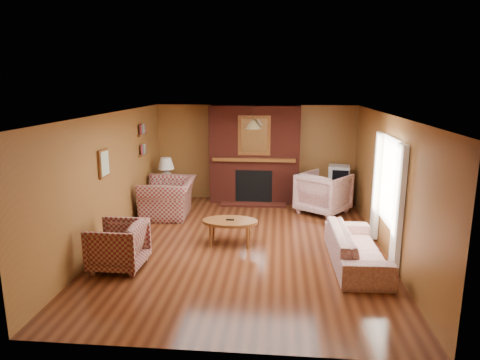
# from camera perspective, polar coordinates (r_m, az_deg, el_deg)

# --- Properties ---
(floor) EXTENTS (6.50, 6.50, 0.00)m
(floor) POSITION_cam_1_polar(r_m,az_deg,el_deg) (8.02, 0.63, -8.63)
(floor) COLOR #411C0D
(floor) RESTS_ON ground
(ceiling) EXTENTS (6.50, 6.50, 0.00)m
(ceiling) POSITION_cam_1_polar(r_m,az_deg,el_deg) (7.48, 0.67, 8.75)
(ceiling) COLOR silver
(ceiling) RESTS_ON wall_back
(wall_back) EXTENTS (6.50, 0.00, 6.50)m
(wall_back) POSITION_cam_1_polar(r_m,az_deg,el_deg) (10.84, 2.04, 3.64)
(wall_back) COLOR olive
(wall_back) RESTS_ON floor
(wall_front) EXTENTS (6.50, 0.00, 6.50)m
(wall_front) POSITION_cam_1_polar(r_m,az_deg,el_deg) (4.57, -2.69, -9.47)
(wall_front) COLOR olive
(wall_front) RESTS_ON floor
(wall_left) EXTENTS (0.00, 6.50, 6.50)m
(wall_left) POSITION_cam_1_polar(r_m,az_deg,el_deg) (8.24, -16.95, 0.13)
(wall_left) COLOR olive
(wall_left) RESTS_ON floor
(wall_right) EXTENTS (0.00, 6.50, 6.50)m
(wall_right) POSITION_cam_1_polar(r_m,az_deg,el_deg) (7.87, 19.11, -0.61)
(wall_right) COLOR olive
(wall_right) RESTS_ON floor
(fireplace) EXTENTS (2.20, 0.82, 2.40)m
(fireplace) POSITION_cam_1_polar(r_m,az_deg,el_deg) (10.58, 1.96, 3.31)
(fireplace) COLOR #551B12
(fireplace) RESTS_ON floor
(window_right) EXTENTS (0.10, 1.85, 2.00)m
(window_right) POSITION_cam_1_polar(r_m,az_deg,el_deg) (7.69, 19.07, -1.48)
(window_right) COLOR beige
(window_right) RESTS_ON wall_right
(bookshelf) EXTENTS (0.09, 0.55, 0.71)m
(bookshelf) POSITION_cam_1_polar(r_m,az_deg,el_deg) (9.90, -12.72, 5.17)
(bookshelf) COLOR brown
(bookshelf) RESTS_ON wall_left
(botanical_print) EXTENTS (0.05, 0.40, 0.50)m
(botanical_print) POSITION_cam_1_polar(r_m,az_deg,el_deg) (7.89, -17.70, 2.13)
(botanical_print) COLOR brown
(botanical_print) RESTS_ON wall_left
(pendant_light) EXTENTS (0.36, 0.36, 0.48)m
(pendant_light) POSITION_cam_1_polar(r_m,az_deg,el_deg) (9.80, 1.76, 7.37)
(pendant_light) COLOR black
(pendant_light) RESTS_ON ceiling
(plaid_loveseat) EXTENTS (1.19, 1.34, 0.83)m
(plaid_loveseat) POSITION_cam_1_polar(r_m,az_deg,el_deg) (9.73, -9.50, -2.33)
(plaid_loveseat) COLOR maroon
(plaid_loveseat) RESTS_ON floor
(plaid_armchair) EXTENTS (0.85, 0.83, 0.76)m
(plaid_armchair) POSITION_cam_1_polar(r_m,az_deg,el_deg) (7.21, -15.97, -8.39)
(plaid_armchair) COLOR maroon
(plaid_armchair) RESTS_ON floor
(floral_sofa) EXTENTS (0.83, 2.03, 0.59)m
(floral_sofa) POSITION_cam_1_polar(r_m,az_deg,el_deg) (7.35, 15.27, -8.67)
(floral_sofa) COLOR beige
(floral_sofa) RESTS_ON floor
(floral_armchair) EXTENTS (1.41, 1.42, 0.93)m
(floral_armchair) POSITION_cam_1_polar(r_m,az_deg,el_deg) (9.98, 11.09, -1.71)
(floral_armchair) COLOR beige
(floral_armchair) RESTS_ON floor
(coffee_table) EXTENTS (1.02, 0.63, 0.48)m
(coffee_table) POSITION_cam_1_polar(r_m,az_deg,el_deg) (7.93, -1.34, -5.72)
(coffee_table) COLOR brown
(coffee_table) RESTS_ON floor
(side_table) EXTENTS (0.41, 0.41, 0.54)m
(side_table) POSITION_cam_1_polar(r_m,az_deg,el_deg) (10.59, -9.68, -1.91)
(side_table) COLOR brown
(side_table) RESTS_ON floor
(table_lamp) EXTENTS (0.39, 0.39, 0.64)m
(table_lamp) POSITION_cam_1_polar(r_m,az_deg,el_deg) (10.45, -9.81, 1.41)
(table_lamp) COLOR silver
(table_lamp) RESTS_ON side_table
(tv_stand) EXTENTS (0.53, 0.49, 0.54)m
(tv_stand) POSITION_cam_1_polar(r_m,az_deg,el_deg) (10.68, 12.92, -1.93)
(tv_stand) COLOR black
(tv_stand) RESTS_ON floor
(crt_tv) EXTENTS (0.55, 0.55, 0.45)m
(crt_tv) POSITION_cam_1_polar(r_m,az_deg,el_deg) (10.56, 13.05, 0.67)
(crt_tv) COLOR #AEB1B6
(crt_tv) RESTS_ON tv_stand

